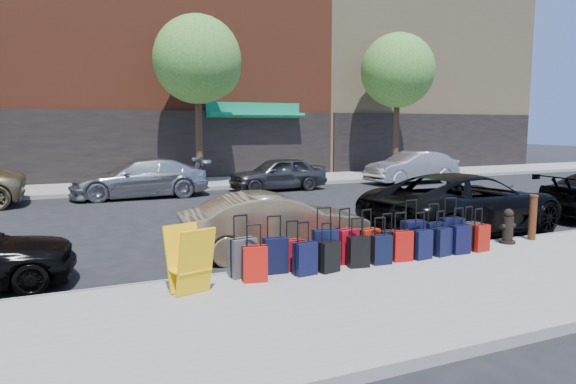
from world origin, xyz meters
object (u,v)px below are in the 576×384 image
suitcase_front_5 (368,245)px  bollard (533,217)px  car_near_1 (276,224)px  car_near_2 (466,203)px  car_far_1 (140,178)px  display_rack (190,260)px  car_far_2 (278,174)px  car_far_3 (412,167)px  tree_right (400,73)px  fire_hydrant (508,227)px  tree_center (201,62)px

suitcase_front_5 → bollard: size_ratio=0.97×
car_near_1 → car_near_2: size_ratio=0.72×
car_near_1 → car_far_1: (-1.24, 10.08, 0.09)m
suitcase_front_5 → display_rack: display_rack is taller
bollard → car_far_2: size_ratio=0.25×
display_rack → car_far_3: size_ratio=0.22×
tree_right → suitcase_front_5: 18.82m
car_near_2 → car_far_3: car_near_2 is taller
bollard → car_near_2: car_near_2 is taller
car_far_3 → fire_hydrant: bearing=-31.9°
suitcase_front_5 → car_far_1: car_far_1 is taller
suitcase_front_5 → car_far_3: (9.90, 11.48, 0.29)m
suitcase_front_5 → display_rack: size_ratio=0.96×
fire_hydrant → car_far_1: bearing=116.8°
suitcase_front_5 → fire_hydrant: bearing=-10.6°
suitcase_front_5 → car_far_1: 12.01m
car_far_1 → car_far_2: car_far_1 is taller
car_far_1 → car_far_2: (5.56, -0.12, -0.04)m
fire_hydrant → car_near_2: bearing=75.9°
car_far_3 → tree_right: bearing=153.0°
bollard → car_far_3: car_far_3 is taller
tree_center → car_far_2: size_ratio=1.78×
tree_right → fire_hydrant: (-7.63, -14.32, -4.92)m
fire_hydrant → tree_center: bearing=101.3°
tree_center → bollard: (3.64, -14.29, -4.74)m
tree_center → display_rack: bearing=-105.7°
tree_right → car_far_2: (-8.03, -2.67, -4.72)m
suitcase_front_5 → fire_hydrant: (3.54, -0.01, 0.04)m
tree_center → car_far_3: bearing=-17.1°
bollard → car_far_2: (-1.17, 11.62, 0.03)m
display_rack → car_far_1: bearing=69.6°
suitcase_front_5 → car_near_2: car_near_2 is taller
car_far_3 → display_rack: bearing=-51.2°
fire_hydrant → car_far_2: size_ratio=0.18×
suitcase_front_5 → fire_hydrant: size_ratio=1.29×
suitcase_front_5 → car_near_2: bearing=12.9°
fire_hydrant → bollard: (0.77, 0.03, 0.17)m
suitcase_front_5 → fire_hydrant: 3.54m
bollard → car_far_3: size_ratio=0.22×
tree_center → bollard: tree_center is taller
fire_hydrant → display_rack: (-7.04, -0.46, 0.15)m
bollard → car_far_1: (-6.73, 11.74, 0.06)m
tree_center → tree_right: size_ratio=1.00×
car_far_3 → car_far_2: bearing=-94.3°
car_near_1 → car_near_2: 5.15m
car_near_2 → car_far_2: size_ratio=1.34×
tree_right → display_rack: bearing=-134.8°
car_near_1 → car_far_3: (11.08, 9.80, 0.10)m
car_far_1 → car_near_1: bearing=7.7°
tree_right → suitcase_front_5: (-11.17, -14.31, -4.96)m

